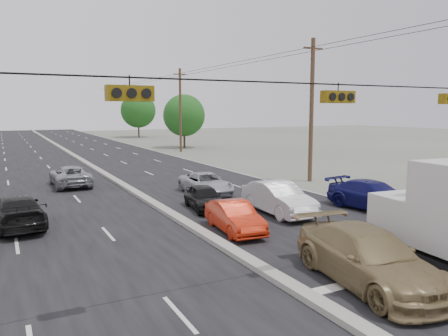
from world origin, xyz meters
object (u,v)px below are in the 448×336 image
at_px(tree_right_mid, 184,115).
at_px(queue_car_a, 204,198).
at_px(utility_pole_right_b, 312,109).
at_px(oncoming_far, 70,176).
at_px(tan_sedan, 368,258).
at_px(queue_car_c, 206,184).
at_px(oncoming_near, 16,211).
at_px(tree_right_far, 138,110).
at_px(utility_pole_right_c, 180,110).
at_px(queue_car_b, 278,198).
at_px(queue_car_d, 374,196).
at_px(red_sedan, 234,217).

height_order(tree_right_mid, queue_car_a, tree_right_mid).
xyz_separation_m(utility_pole_right_b, oncoming_far, (-15.59, 5.65, -4.42)).
height_order(queue_car_a, oncoming_far, oncoming_far).
distance_m(tan_sedan, queue_car_a, 10.93).
height_order(queue_car_c, oncoming_near, oncoming_near).
xyz_separation_m(tree_right_mid, tree_right_far, (1.00, 25.00, 0.62)).
height_order(utility_pole_right_c, tan_sedan, utility_pole_right_c).
bearing_deg(queue_car_b, tree_right_mid, 76.56).
xyz_separation_m(utility_pole_right_b, queue_car_d, (-2.90, -8.81, -4.37)).
bearing_deg(queue_car_b, tan_sedan, -105.33).
bearing_deg(utility_pole_right_c, oncoming_far, -128.87).
height_order(queue_car_a, queue_car_c, queue_car_c).
bearing_deg(queue_car_d, tan_sedan, -144.79).
xyz_separation_m(tan_sedan, oncoming_near, (-8.91, 11.60, -0.09)).
distance_m(tree_right_far, queue_car_b, 63.41).
bearing_deg(queue_car_c, red_sedan, -106.19).
distance_m(tree_right_mid, queue_car_c, 33.15).
distance_m(tree_right_far, oncoming_far, 53.08).
bearing_deg(queue_car_a, tree_right_mid, 77.09).
relative_size(queue_car_b, oncoming_near, 0.96).
distance_m(utility_pole_right_c, tree_right_mid, 5.64).
bearing_deg(tan_sedan, oncoming_near, 135.41).
xyz_separation_m(utility_pole_right_c, queue_car_d, (-2.90, -33.81, -4.37)).
height_order(utility_pole_right_c, queue_car_c, utility_pole_right_c).
xyz_separation_m(tree_right_mid, queue_car_a, (-13.01, -34.79, -3.71)).
bearing_deg(queue_car_b, queue_car_d, -15.96).
height_order(tree_right_mid, red_sedan, tree_right_mid).
bearing_deg(tree_right_far, queue_car_b, -100.18).
bearing_deg(utility_pole_right_b, oncoming_far, 160.07).
relative_size(tree_right_far, oncoming_near, 1.65).
bearing_deg(queue_car_b, tree_right_far, 81.66).
bearing_deg(utility_pole_right_b, queue_car_d, -108.22).
distance_m(utility_pole_right_b, oncoming_near, 20.12).
bearing_deg(red_sedan, oncoming_near, 154.33).
height_order(red_sedan, queue_car_d, queue_car_d).
height_order(utility_pole_right_c, tree_right_mid, utility_pole_right_c).
relative_size(queue_car_b, oncoming_far, 0.96).
height_order(tan_sedan, queue_car_a, tan_sedan).
xyz_separation_m(utility_pole_right_c, queue_car_a, (-10.51, -29.79, -4.48)).
xyz_separation_m(red_sedan, oncoming_near, (-8.10, 4.95, 0.08)).
height_order(tan_sedan, red_sedan, tan_sedan).
xyz_separation_m(tree_right_mid, oncoming_far, (-18.09, -24.35, -3.65)).
relative_size(queue_car_a, queue_car_b, 0.78).
bearing_deg(utility_pole_right_b, queue_car_b, -136.54).
distance_m(tree_right_mid, queue_car_a, 37.33).
relative_size(tree_right_mid, queue_car_b, 1.50).
height_order(utility_pole_right_b, utility_pole_right_c, same).
bearing_deg(tree_right_mid, queue_car_a, -110.51).
height_order(utility_pole_right_c, oncoming_far, utility_pole_right_c).
bearing_deg(queue_car_b, utility_pole_right_c, 78.45).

